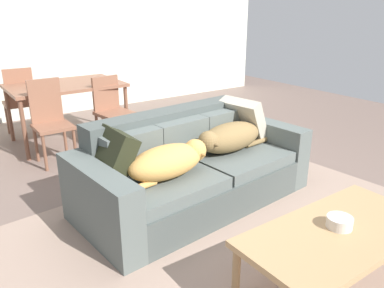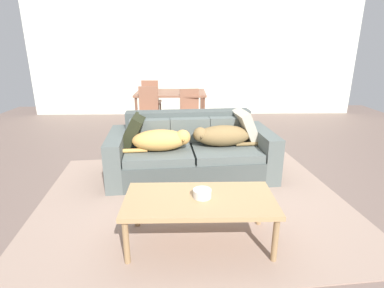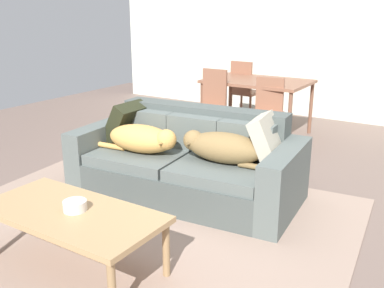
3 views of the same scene
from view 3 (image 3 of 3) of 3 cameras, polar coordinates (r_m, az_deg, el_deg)
name	(u,v)px [view 3 (image 3 of 3)]	position (r m, az deg, el deg)	size (l,w,h in m)	color
ground_plane	(192,203)	(4.17, -0.02, -7.56)	(10.00, 10.00, 0.00)	#705C53
back_partition	(329,34)	(7.48, 17.21, 13.42)	(8.00, 0.12, 2.70)	silver
area_rug	(141,223)	(3.81, -6.59, -10.06)	(3.41, 2.79, 0.01)	gray
couch	(188,164)	(4.25, -0.46, -2.56)	(2.21, 1.18, 0.81)	#454C4A
dog_on_left_cushion	(143,139)	(4.21, -6.30, 0.68)	(0.84, 0.40, 0.26)	tan
dog_on_right_cushion	(222,147)	(3.93, 3.89, -0.41)	(0.88, 0.40, 0.27)	olive
throw_pillow_by_left_arm	(126,123)	(4.60, -8.57, 2.74)	(0.15, 0.42, 0.42)	black
throw_pillow_by_right_arm	(269,141)	(3.93, 9.86, 0.38)	(0.12, 0.45, 0.45)	#B2A994
coffee_table	(71,217)	(3.12, -15.30, -9.04)	(1.29, 0.63, 0.44)	tan
bowl_on_coffee_table	(75,206)	(3.08, -14.87, -7.70)	(0.16, 0.16, 0.07)	silver
dining_table	(258,85)	(6.33, 8.46, 7.57)	(1.40, 0.95, 0.78)	brown
dining_chair_near_left	(211,102)	(5.99, 2.44, 5.39)	(0.41, 0.41, 0.96)	brown
dining_chair_near_right	(267,109)	(5.72, 9.61, 4.44)	(0.45, 0.45, 0.90)	brown
dining_chair_far_left	(244,88)	(7.03, 6.72, 7.13)	(0.41, 0.41, 0.96)	brown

